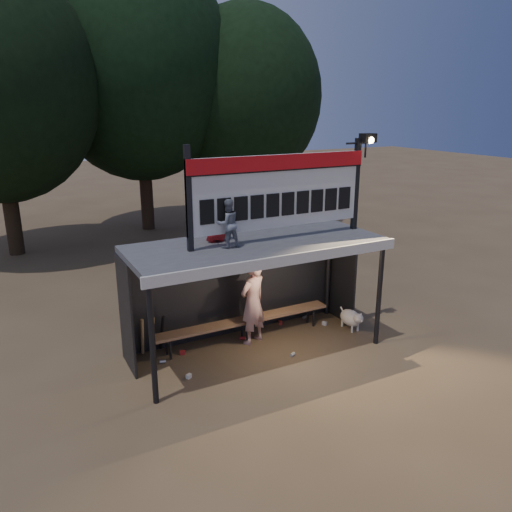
{
  "coord_description": "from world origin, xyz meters",
  "views": [
    {
      "loc": [
        -4.32,
        -8.27,
        4.86
      ],
      "look_at": [
        0.2,
        0.4,
        1.9
      ],
      "focal_mm": 35.0,
      "sensor_mm": 36.0,
      "label": 1
    }
  ],
  "objects": [
    {
      "name": "litter",
      "position": [
        0.04,
        0.32,
        0.04
      ],
      "size": [
        3.97,
        1.55,
        0.08
      ],
      "color": "#B11E1E",
      "rests_on": "ground"
    },
    {
      "name": "player",
      "position": [
        0.1,
        0.36,
        0.92
      ],
      "size": [
        0.78,
        0.65,
        1.83
      ],
      "primitive_type": "imported",
      "rotation": [
        0.0,
        0.0,
        3.51
      ],
      "color": "silver",
      "rests_on": "ground"
    },
    {
      "name": "child_b",
      "position": [
        -0.67,
        0.42,
        2.87
      ],
      "size": [
        0.57,
        0.4,
        1.1
      ],
      "primitive_type": "imported",
      "rotation": [
        0.0,
        0.0,
        3.23
      ],
      "color": "#A8191D",
      "rests_on": "dugout_shelter"
    },
    {
      "name": "bats",
      "position": [
        -1.94,
        0.82,
        0.43
      ],
      "size": [
        0.49,
        0.33,
        0.84
      ],
      "color": "#A0784A",
      "rests_on": "ground"
    },
    {
      "name": "scoreboard_assembly",
      "position": [
        0.56,
        -0.01,
        3.32
      ],
      "size": [
        4.1,
        0.27,
        1.99
      ],
      "color": "black",
      "rests_on": "dugout_shelter"
    },
    {
      "name": "dugout_shelter",
      "position": [
        0.0,
        0.24,
        1.85
      ],
      "size": [
        5.1,
        2.08,
        2.32
      ],
      "color": "#414144",
      "rests_on": "ground"
    },
    {
      "name": "ground",
      "position": [
        0.0,
        0.0,
        0.0
      ],
      "size": [
        80.0,
        80.0,
        0.0
      ],
      "primitive_type": "plane",
      "color": "#4E3B27",
      "rests_on": "ground"
    },
    {
      "name": "bench",
      "position": [
        0.0,
        0.55,
        0.43
      ],
      "size": [
        4.0,
        0.35,
        0.48
      ],
      "color": "#956846",
      "rests_on": "ground"
    },
    {
      "name": "child_a",
      "position": [
        -0.65,
        -0.1,
        2.78
      ],
      "size": [
        0.44,
        0.35,
        0.91
      ],
      "primitive_type": "imported",
      "rotation": [
        0.0,
        0.0,
        3.14
      ],
      "color": "slate",
      "rests_on": "dugout_shelter"
    },
    {
      "name": "tree_right",
      "position": [
        5.0,
        10.5,
        5.19
      ],
      "size": [
        6.08,
        6.08,
        8.72
      ],
      "color": "black",
      "rests_on": "ground"
    },
    {
      "name": "dog",
      "position": [
        2.36,
        -0.11,
        0.28
      ],
      "size": [
        0.36,
        0.81,
        0.49
      ],
      "color": "#F0E3D0",
      "rests_on": "ground"
    },
    {
      "name": "tree_mid",
      "position": [
        1.0,
        11.5,
        6.17
      ],
      "size": [
        7.22,
        7.22,
        10.36
      ],
      "color": "#302015",
      "rests_on": "ground"
    }
  ]
}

